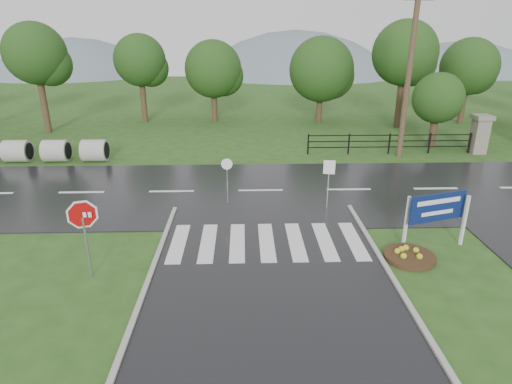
{
  "coord_description": "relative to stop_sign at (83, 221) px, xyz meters",
  "views": [
    {
      "loc": [
        -0.76,
        -8.01,
        6.87
      ],
      "look_at": [
        -0.33,
        6.0,
        1.5
      ],
      "focal_mm": 30.0,
      "sensor_mm": 36.0,
      "label": 1
    }
  ],
  "objects": [
    {
      "name": "pillar_west",
      "position": [
        18.29,
        12.93,
        -0.63
      ],
      "size": [
        1.0,
        1.0,
        2.24
      ],
      "color": "gray",
      "rests_on": "ground"
    },
    {
      "name": "crosswalk",
      "position": [
        5.29,
        1.93,
        -1.74
      ],
      "size": [
        6.5,
        2.8,
        0.02
      ],
      "color": "silver",
      "rests_on": "ground"
    },
    {
      "name": "main_road",
      "position": [
        5.29,
        6.93,
        -1.8
      ],
      "size": [
        90.0,
        8.0,
        0.04
      ],
      "primitive_type": "cube",
      "color": "black",
      "rests_on": "ground"
    },
    {
      "name": "reg_sign_round",
      "position": [
        3.85,
        5.53,
        -0.53
      ],
      "size": [
        0.46,
        0.07,
        1.96
      ],
      "color": "#939399",
      "rests_on": "ground"
    },
    {
      "name": "ground",
      "position": [
        5.29,
        -3.07,
        -1.8
      ],
      "size": [
        120.0,
        120.0,
        0.0
      ],
      "primitive_type": "plane",
      "color": "#274D19",
      "rests_on": "ground"
    },
    {
      "name": "estate_billboard",
      "position": [
        10.89,
        1.65,
        -0.52
      ],
      "size": [
        2.07,
        0.66,
        1.87
      ],
      "color": "silver",
      "rests_on": "ground"
    },
    {
      "name": "stop_sign",
      "position": [
        0.0,
        0.0,
        0.0
      ],
      "size": [
        1.1,
        0.36,
        2.58
      ],
      "color": "#939399",
      "rests_on": "ground"
    },
    {
      "name": "utility_pole_east",
      "position": [
        13.49,
        12.43,
        2.75
      ],
      "size": [
        1.59,
        0.3,
        8.96
      ],
      "color": "#473523",
      "rests_on": "ground"
    },
    {
      "name": "reg_sign_small",
      "position": [
        7.9,
        4.84,
        -0.33
      ],
      "size": [
        0.46,
        0.09,
        2.06
      ],
      "color": "#939399",
      "rests_on": "ground"
    },
    {
      "name": "entrance_tree_left",
      "position": [
        16.21,
        14.43,
        1.16
      ],
      "size": [
        3.02,
        3.02,
        4.5
      ],
      "color": "#3D2B1C",
      "rests_on": "ground"
    },
    {
      "name": "treeline",
      "position": [
        6.29,
        20.93,
        -1.8
      ],
      "size": [
        83.2,
        5.2,
        10.0
      ],
      "color": "#1A3C12",
      "rests_on": "ground"
    },
    {
      "name": "fence_west",
      "position": [
        13.04,
        12.93,
        -1.08
      ],
      "size": [
        9.58,
        0.08,
        1.2
      ],
      "color": "black",
      "rests_on": "ground"
    },
    {
      "name": "hills",
      "position": [
        8.78,
        61.93,
        -17.34
      ],
      "size": [
        102.0,
        48.0,
        48.0
      ],
      "color": "slate",
      "rests_on": "ground"
    },
    {
      "name": "flower_bed",
      "position": [
        9.78,
        0.73,
        -1.68
      ],
      "size": [
        1.6,
        1.6,
        0.32
      ],
      "color": "#332111",
      "rests_on": "ground"
    }
  ]
}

